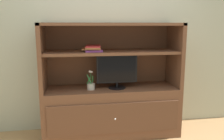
{
  "coord_description": "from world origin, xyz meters",
  "views": [
    {
      "loc": [
        -0.48,
        -2.69,
        1.51
      ],
      "look_at": [
        0.0,
        0.35,
        0.92
      ],
      "focal_mm": 38.2,
      "sensor_mm": 36.0,
      "label": 1
    }
  ],
  "objects_px": {
    "media_console": "(111,100)",
    "tv_monitor": "(117,71)",
    "potted_plant": "(91,85)",
    "magazine_stack": "(92,48)"
  },
  "relations": [
    {
      "from": "tv_monitor",
      "to": "potted_plant",
      "type": "distance_m",
      "value": 0.39
    },
    {
      "from": "magazine_stack",
      "to": "potted_plant",
      "type": "bearing_deg",
      "value": -120.04
    },
    {
      "from": "media_console",
      "to": "potted_plant",
      "type": "height_order",
      "value": "media_console"
    },
    {
      "from": "magazine_stack",
      "to": "media_console",
      "type": "bearing_deg",
      "value": 2.25
    },
    {
      "from": "tv_monitor",
      "to": "magazine_stack",
      "type": "bearing_deg",
      "value": 172.77
    },
    {
      "from": "tv_monitor",
      "to": "magazine_stack",
      "type": "distance_m",
      "value": 0.44
    },
    {
      "from": "media_console",
      "to": "magazine_stack",
      "type": "relative_size",
      "value": 5.28
    },
    {
      "from": "media_console",
      "to": "tv_monitor",
      "type": "bearing_deg",
      "value": -36.39
    },
    {
      "from": "media_console",
      "to": "tv_monitor",
      "type": "xyz_separation_m",
      "value": [
        0.07,
        -0.05,
        0.41
      ]
    },
    {
      "from": "tv_monitor",
      "to": "potted_plant",
      "type": "xyz_separation_m",
      "value": [
        -0.35,
        -0.02,
        -0.18
      ]
    }
  ]
}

